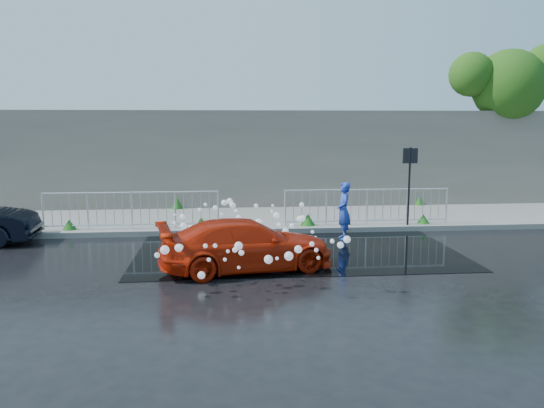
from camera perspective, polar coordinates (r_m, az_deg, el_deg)
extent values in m
plane|color=black|center=(12.67, 0.95, -6.02)|extent=(90.00, 90.00, 0.00)
cube|color=slate|center=(17.51, -0.85, -1.59)|extent=(30.00, 4.00, 0.15)
cube|color=slate|center=(15.55, -0.27, -2.91)|extent=(30.00, 0.25, 0.16)
cube|color=#696359|center=(19.46, -1.37, 4.88)|extent=(30.00, 0.60, 3.50)
cube|color=black|center=(13.69, 2.57, -4.87)|extent=(8.00, 5.00, 0.01)
cylinder|color=black|center=(16.37, 14.51, 1.55)|extent=(0.06, 0.06, 2.50)
cube|color=black|center=(16.27, 14.65, 5.04)|extent=(0.45, 0.04, 0.45)
cylinder|color=#332114|center=(23.33, 23.91, 6.26)|extent=(0.36, 0.36, 5.00)
sphere|color=#1E4410|center=(22.41, 24.12, 11.55)|extent=(2.72, 2.72, 2.72)
sphere|color=#1E4410|center=(21.76, 20.66, 12.92)|extent=(1.66, 1.66, 1.66)
cylinder|color=silver|center=(16.55, -23.42, -0.75)|extent=(0.05, 0.05, 1.10)
cylinder|color=silver|center=(15.73, -5.83, -0.53)|extent=(0.05, 0.05, 1.10)
cylinder|color=silver|center=(15.87, -14.93, 1.20)|extent=(5.00, 0.04, 0.04)
cylinder|color=silver|center=(16.02, -14.79, -2.17)|extent=(5.00, 0.04, 0.04)
cylinder|color=silver|center=(15.83, 1.42, -0.42)|extent=(0.05, 0.05, 1.10)
cylinder|color=silver|center=(17.15, 18.25, -0.15)|extent=(0.05, 0.05, 1.10)
cylinder|color=silver|center=(16.24, 10.22, 1.53)|extent=(5.00, 0.04, 0.04)
cylinder|color=silver|center=(16.39, 10.13, -1.76)|extent=(5.00, 0.04, 0.04)
cone|color=#155015|center=(16.46, -20.96, -2.07)|extent=(0.40, 0.40, 0.30)
cone|color=#155015|center=(15.86, -7.62, -1.93)|extent=(0.36, 0.36, 0.31)
cone|color=#155015|center=(16.04, 3.88, -1.67)|extent=(0.44, 0.44, 0.35)
cone|color=#155015|center=(17.00, 15.95, -1.50)|extent=(0.38, 0.38, 0.29)
cone|color=#155015|center=(19.36, -10.19, 0.12)|extent=(0.42, 0.42, 0.41)
cone|color=#155015|center=(20.65, 15.56, 0.33)|extent=(0.34, 0.34, 0.31)
sphere|color=white|center=(13.45, 1.46, -2.97)|extent=(0.17, 0.17, 0.17)
sphere|color=white|center=(12.97, -5.40, -4.11)|extent=(0.16, 0.16, 0.16)
sphere|color=white|center=(14.57, -5.17, 0.14)|extent=(0.16, 0.16, 0.16)
sphere|color=white|center=(13.77, -9.60, -1.38)|extent=(0.15, 0.15, 0.15)
sphere|color=white|center=(13.85, -10.49, -2.01)|extent=(0.09, 0.09, 0.09)
sphere|color=white|center=(13.81, -5.44, -1.11)|extent=(0.08, 0.08, 0.08)
sphere|color=white|center=(13.79, 2.99, -1.63)|extent=(0.16, 0.16, 0.16)
sphere|color=white|center=(13.17, -3.76, -3.03)|extent=(0.16, 0.16, 0.16)
sphere|color=white|center=(12.94, -0.65, -3.96)|extent=(0.08, 0.08, 0.08)
sphere|color=white|center=(14.71, -4.25, -0.17)|extent=(0.18, 0.18, 0.18)
sphere|color=white|center=(13.66, -1.47, -1.93)|extent=(0.16, 0.16, 0.16)
sphere|color=white|center=(14.10, -10.44, -1.15)|extent=(0.07, 0.07, 0.07)
sphere|color=white|center=(13.31, -9.52, -2.33)|extent=(0.17, 0.17, 0.17)
sphere|color=white|center=(13.28, -8.71, -2.59)|extent=(0.16, 0.16, 0.16)
sphere|color=white|center=(14.43, -7.80, -0.59)|extent=(0.10, 0.10, 0.10)
sphere|color=white|center=(13.09, -4.40, -3.67)|extent=(0.07, 0.07, 0.07)
sphere|color=white|center=(14.75, -7.18, -0.06)|extent=(0.10, 0.10, 0.10)
sphere|color=white|center=(14.03, 3.31, -1.55)|extent=(0.16, 0.16, 0.16)
sphere|color=white|center=(13.16, 4.69, -3.62)|extent=(0.08, 0.08, 0.08)
sphere|color=white|center=(13.57, -1.17, -1.90)|extent=(0.07, 0.07, 0.07)
sphere|color=white|center=(13.76, -3.61, -1.46)|extent=(0.14, 0.14, 0.14)
sphere|color=white|center=(14.24, -0.02, -0.80)|extent=(0.08, 0.08, 0.08)
sphere|color=white|center=(12.95, -10.96, -4.36)|extent=(0.14, 0.14, 0.14)
sphere|color=white|center=(13.28, 4.37, -3.01)|extent=(0.09, 0.09, 0.09)
sphere|color=white|center=(13.77, 0.49, -1.24)|extent=(0.17, 0.17, 0.17)
sphere|color=white|center=(12.96, -6.06, -4.25)|extent=(0.12, 0.12, 0.12)
sphere|color=white|center=(13.57, 2.14, -2.34)|extent=(0.12, 0.12, 0.12)
sphere|color=white|center=(14.55, -6.12, -0.41)|extent=(0.14, 0.14, 0.14)
sphere|color=white|center=(14.61, 0.07, -0.17)|extent=(0.08, 0.08, 0.08)
sphere|color=white|center=(13.95, -3.91, -0.76)|extent=(0.10, 0.10, 0.10)
sphere|color=white|center=(14.76, -1.73, -0.19)|extent=(0.12, 0.12, 0.12)
sphere|color=white|center=(13.07, -6.30, -3.89)|extent=(0.07, 0.07, 0.07)
sphere|color=white|center=(14.48, 3.22, -0.08)|extent=(0.14, 0.14, 0.14)
sphere|color=white|center=(12.75, -7.30, -4.64)|extent=(0.10, 0.10, 0.10)
sphere|color=white|center=(13.61, -3.17, -2.03)|extent=(0.06, 0.06, 0.06)
sphere|color=white|center=(14.78, -4.58, 0.31)|extent=(0.17, 0.17, 0.17)
sphere|color=white|center=(13.78, 0.75, -2.26)|extent=(0.12, 0.12, 0.12)
sphere|color=white|center=(9.99, -4.77, -5.10)|extent=(0.07, 0.07, 0.07)
sphere|color=white|center=(10.05, 8.07, -3.80)|extent=(0.14, 0.14, 0.14)
sphere|color=white|center=(10.93, 5.00, -5.79)|extent=(0.08, 0.08, 0.08)
sphere|color=white|center=(10.01, -12.26, -5.40)|extent=(0.10, 0.10, 0.10)
sphere|color=white|center=(10.19, -9.83, -4.58)|extent=(0.11, 0.11, 0.11)
sphere|color=white|center=(10.49, -0.39, -5.98)|extent=(0.18, 0.18, 0.18)
sphere|color=white|center=(9.68, 2.84, -4.88)|extent=(0.14, 0.14, 0.14)
sphere|color=white|center=(10.18, -11.46, -4.87)|extent=(0.17, 0.17, 0.17)
sphere|color=white|center=(10.85, -3.60, -6.85)|extent=(0.07, 0.07, 0.07)
sphere|color=white|center=(10.12, 6.49, -4.00)|extent=(0.09, 0.09, 0.09)
sphere|color=white|center=(10.09, 7.37, -4.40)|extent=(0.13, 0.13, 0.13)
sphere|color=white|center=(10.29, 1.82, -5.62)|extent=(0.18, 0.18, 0.18)
sphere|color=white|center=(9.57, -7.18, -4.50)|extent=(0.08, 0.08, 0.08)
sphere|color=white|center=(10.78, -7.60, -7.60)|extent=(0.16, 0.16, 0.16)
sphere|color=white|center=(9.87, -10.02, -4.67)|extent=(0.15, 0.15, 0.15)
sphere|color=white|center=(10.52, -3.31, -5.27)|extent=(0.11, 0.11, 0.11)
sphere|color=white|center=(10.00, -4.00, -4.95)|extent=(0.10, 0.10, 0.10)
sphere|color=white|center=(10.61, -6.81, -5.97)|extent=(0.08, 0.08, 0.08)
sphere|color=white|center=(10.28, -3.62, -4.51)|extent=(0.16, 0.16, 0.16)
sphere|color=white|center=(10.67, -5.09, -5.97)|extent=(0.08, 0.08, 0.08)
sphere|color=white|center=(10.10, -6.15, -4.49)|extent=(0.08, 0.08, 0.08)
sphere|color=white|center=(9.65, 4.31, -4.32)|extent=(0.09, 0.09, 0.09)
sphere|color=white|center=(10.50, 4.78, -4.96)|extent=(0.09, 0.09, 0.09)
sphere|color=white|center=(10.89, 0.54, -5.88)|extent=(0.07, 0.07, 0.07)
imported|color=#BA1F07|center=(11.75, -2.73, -4.39)|extent=(4.10, 2.32, 1.12)
imported|color=#243FB6|center=(14.83, 7.71, -0.74)|extent=(0.41, 0.60, 1.60)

